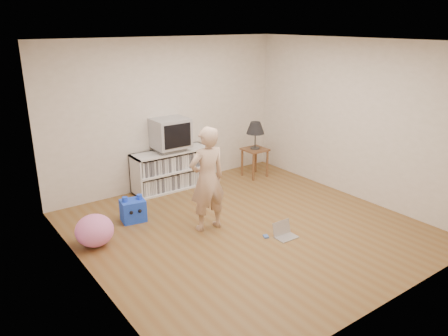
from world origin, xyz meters
TOP-DOWN VIEW (x-y plane):
  - ground at (0.00, 0.00)m, footprint 4.50×4.50m
  - walls at (0.00, 0.00)m, footprint 4.52×4.52m
  - ceiling at (0.00, 0.00)m, footprint 4.50×4.50m
  - media_unit at (-0.09, 2.04)m, footprint 1.40×0.45m
  - dvd_deck at (-0.09, 2.02)m, footprint 0.45×0.35m
  - crt_tv at (-0.09, 2.02)m, footprint 0.60×0.53m
  - side_table at (1.52, 1.65)m, footprint 0.42×0.42m
  - table_lamp at (1.52, 1.65)m, footprint 0.34×0.34m
  - person at (-0.45, 0.33)m, footprint 0.57×0.39m
  - laptop at (0.26, -0.50)m, footprint 0.30×0.25m
  - playing_cards at (0.04, -0.37)m, footprint 0.09×0.11m
  - plush_blue at (-1.22, 1.19)m, footprint 0.39×0.34m
  - plush_pink at (-1.95, 0.79)m, footprint 0.54×0.54m

SIDE VIEW (x-z plane):
  - ground at x=0.00m, z-range 0.00..0.00m
  - playing_cards at x=0.04m, z-range 0.00..0.02m
  - laptop at x=0.26m, z-range -0.05..0.16m
  - plush_blue at x=-1.22m, z-range -0.03..0.37m
  - plush_pink at x=-1.95m, z-range 0.00..0.43m
  - media_unit at x=-0.09m, z-range 0.00..0.70m
  - side_table at x=1.52m, z-range 0.14..0.69m
  - dvd_deck at x=-0.09m, z-range 0.70..0.77m
  - person at x=-0.45m, z-range 0.00..1.51m
  - table_lamp at x=1.52m, z-range 0.68..1.20m
  - crt_tv at x=-0.09m, z-range 0.77..1.27m
  - walls at x=0.00m, z-range 0.00..2.60m
  - ceiling at x=0.00m, z-range 2.60..2.60m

